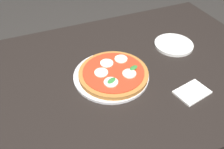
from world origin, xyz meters
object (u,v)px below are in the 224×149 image
at_px(serving_tray, 112,75).
at_px(dining_table, 110,89).
at_px(pizza, 114,73).
at_px(napkin, 192,92).
at_px(plate_white, 174,45).

bearing_deg(serving_tray, dining_table, -77.65).
bearing_deg(pizza, napkin, 140.42).
bearing_deg(pizza, serving_tray, -63.63).
height_order(pizza, napkin, pizza).
bearing_deg(dining_table, pizza, 106.78).
bearing_deg(serving_tray, napkin, 139.82).
bearing_deg(dining_table, napkin, 137.99).
height_order(dining_table, napkin, napkin).
bearing_deg(plate_white, pizza, 14.99).
bearing_deg(plate_white, dining_table, 11.04).
bearing_deg(serving_tray, pizza, 116.37).
xyz_separation_m(serving_tray, pizza, (-0.00, 0.01, 0.02)).
distance_m(dining_table, serving_tray, 0.10).
xyz_separation_m(plate_white, napkin, (0.12, 0.30, -0.00)).
relative_size(pizza, napkin, 2.23).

